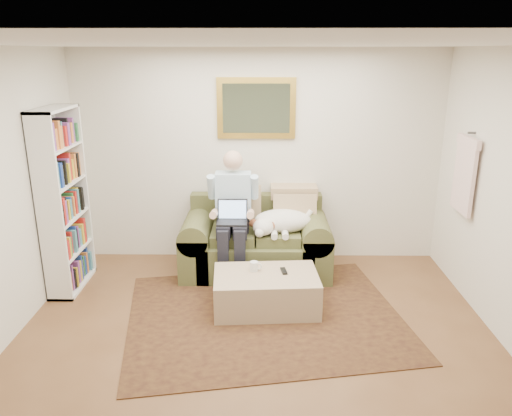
{
  "coord_description": "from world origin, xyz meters",
  "views": [
    {
      "loc": [
        0.06,
        -3.54,
        2.56
      ],
      "look_at": [
        -0.01,
        1.54,
        0.95
      ],
      "focal_mm": 35.0,
      "sensor_mm": 36.0,
      "label": 1
    }
  ],
  "objects_px": {
    "sofa": "(256,247)",
    "ottoman": "(266,291)",
    "coffee_mug": "(254,266)",
    "bookshelf": "(63,201)",
    "laptop": "(232,216)",
    "sleeping_dog": "(283,221)",
    "seated_man": "(233,217)"
  },
  "relations": [
    {
      "from": "coffee_mug",
      "to": "laptop",
      "type": "bearing_deg",
      "value": 112.28
    },
    {
      "from": "seated_man",
      "to": "coffee_mug",
      "type": "xyz_separation_m",
      "value": [
        0.25,
        -0.69,
        -0.3
      ]
    },
    {
      "from": "sofa",
      "to": "bookshelf",
      "type": "xyz_separation_m",
      "value": [
        -2.08,
        -0.42,
        0.7
      ]
    },
    {
      "from": "sleeping_dog",
      "to": "ottoman",
      "type": "bearing_deg",
      "value": -103.11
    },
    {
      "from": "ottoman",
      "to": "coffee_mug",
      "type": "height_order",
      "value": "coffee_mug"
    },
    {
      "from": "seated_man",
      "to": "ottoman",
      "type": "distance_m",
      "value": 1.02
    },
    {
      "from": "bookshelf",
      "to": "seated_man",
      "type": "bearing_deg",
      "value": 8.24
    },
    {
      "from": "sofa",
      "to": "laptop",
      "type": "distance_m",
      "value": 0.58
    },
    {
      "from": "seated_man",
      "to": "laptop",
      "type": "height_order",
      "value": "seated_man"
    },
    {
      "from": "sleeping_dog",
      "to": "coffee_mug",
      "type": "bearing_deg",
      "value": -112.92
    },
    {
      "from": "seated_man",
      "to": "ottoman",
      "type": "height_order",
      "value": "seated_man"
    },
    {
      "from": "sofa",
      "to": "ottoman",
      "type": "height_order",
      "value": "sofa"
    },
    {
      "from": "sleeping_dog",
      "to": "ottoman",
      "type": "distance_m",
      "value": 0.99
    },
    {
      "from": "sofa",
      "to": "seated_man",
      "type": "bearing_deg",
      "value": -148.55
    },
    {
      "from": "seated_man",
      "to": "sleeping_dog",
      "type": "height_order",
      "value": "seated_man"
    },
    {
      "from": "seated_man",
      "to": "coffee_mug",
      "type": "height_order",
      "value": "seated_man"
    },
    {
      "from": "coffee_mug",
      "to": "bookshelf",
      "type": "distance_m",
      "value": 2.19
    },
    {
      "from": "ottoman",
      "to": "coffee_mug",
      "type": "bearing_deg",
      "value": 145.52
    },
    {
      "from": "seated_man",
      "to": "bookshelf",
      "type": "xyz_separation_m",
      "value": [
        -1.82,
        -0.26,
        0.26
      ]
    },
    {
      "from": "sofa",
      "to": "coffee_mug",
      "type": "distance_m",
      "value": 0.86
    },
    {
      "from": "sofa",
      "to": "seated_man",
      "type": "relative_size",
      "value": 1.19
    },
    {
      "from": "laptop",
      "to": "sleeping_dog",
      "type": "height_order",
      "value": "laptop"
    },
    {
      "from": "sofa",
      "to": "coffee_mug",
      "type": "xyz_separation_m",
      "value": [
        -0.01,
        -0.85,
        0.13
      ]
    },
    {
      "from": "ottoman",
      "to": "laptop",
      "type": "bearing_deg",
      "value": 118.21
    },
    {
      "from": "sleeping_dog",
      "to": "coffee_mug",
      "type": "relative_size",
      "value": 7.2
    },
    {
      "from": "seated_man",
      "to": "coffee_mug",
      "type": "bearing_deg",
      "value": -69.72
    },
    {
      "from": "bookshelf",
      "to": "ottoman",
      "type": "bearing_deg",
      "value": -13.08
    },
    {
      "from": "laptop",
      "to": "bookshelf",
      "type": "xyz_separation_m",
      "value": [
        -1.82,
        -0.2,
        0.23
      ]
    },
    {
      "from": "sleeping_dog",
      "to": "bookshelf",
      "type": "relative_size",
      "value": 0.36
    },
    {
      "from": "sofa",
      "to": "seated_man",
      "type": "height_order",
      "value": "seated_man"
    },
    {
      "from": "sleeping_dog",
      "to": "bookshelf",
      "type": "distance_m",
      "value": 2.44
    },
    {
      "from": "sofa",
      "to": "ottoman",
      "type": "xyz_separation_m",
      "value": [
        0.12,
        -0.93,
        -0.11
      ]
    }
  ]
}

